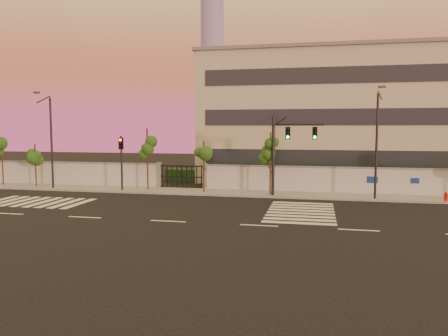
% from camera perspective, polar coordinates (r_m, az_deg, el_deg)
% --- Properties ---
extents(ground, '(120.00, 120.00, 0.00)m').
position_cam_1_polar(ground, '(24.20, -7.31, -6.92)').
color(ground, black).
rests_on(ground, ground).
extents(sidewalk, '(60.00, 3.00, 0.15)m').
position_cam_1_polar(sidewalk, '(34.11, -1.46, -3.18)').
color(sidewalk, gray).
rests_on(sidewalk, ground).
extents(perimeter_wall, '(60.00, 0.36, 2.20)m').
position_cam_1_polar(perimeter_wall, '(35.40, -0.73, -1.24)').
color(perimeter_wall, '#AAADB1').
rests_on(perimeter_wall, ground).
extents(hedge_row, '(41.00, 4.25, 1.80)m').
position_cam_1_polar(hedge_row, '(37.89, 1.75, -1.20)').
color(hedge_row, black).
rests_on(hedge_row, ground).
extents(institutional_building, '(24.40, 12.40, 12.25)m').
position_cam_1_polar(institutional_building, '(44.32, 13.57, 6.52)').
color(institutional_building, '#BAB59E').
rests_on(institutional_building, ground).
extents(distant_skyscraper, '(16.00, 16.00, 118.00)m').
position_cam_1_polar(distant_skyscraper, '(316.12, -1.55, 15.67)').
color(distant_skyscraper, gray).
rests_on(distant_skyscraper, ground).
extents(road_markings, '(57.00, 7.62, 0.02)m').
position_cam_1_polar(road_markings, '(28.19, -7.82, -5.16)').
color(road_markings, silver).
rests_on(road_markings, ground).
extents(street_tree_a, '(1.47, 1.17, 4.16)m').
position_cam_1_polar(street_tree_a, '(42.30, -26.99, 1.96)').
color(street_tree_a, '#382314').
rests_on(street_tree_a, ground).
extents(street_tree_b, '(1.46, 1.16, 3.72)m').
position_cam_1_polar(street_tree_b, '(40.24, -23.39, 1.50)').
color(street_tree_b, '#382314').
rests_on(street_tree_b, ground).
extents(street_tree_c, '(1.57, 1.25, 5.04)m').
position_cam_1_polar(street_tree_c, '(35.50, -9.95, 2.97)').
color(street_tree_c, '#382314').
rests_on(street_tree_c, ground).
extents(street_tree_d, '(1.44, 1.15, 4.11)m').
position_cam_1_polar(street_tree_d, '(33.40, -2.62, 1.73)').
color(street_tree_d, '#382314').
rests_on(street_tree_d, ground).
extents(street_tree_e, '(1.50, 1.19, 4.75)m').
position_cam_1_polar(street_tree_e, '(32.66, 6.14, 2.45)').
color(street_tree_e, '#382314').
rests_on(street_tree_e, ground).
extents(traffic_signal_main, '(3.72, 0.66, 5.90)m').
position_cam_1_polar(traffic_signal_main, '(31.91, 7.78, 2.78)').
color(traffic_signal_main, black).
rests_on(traffic_signal_main, ground).
extents(traffic_signal_secondary, '(0.35, 0.34, 4.45)m').
position_cam_1_polar(traffic_signal_secondary, '(35.38, -13.26, 1.47)').
color(traffic_signal_secondary, black).
rests_on(traffic_signal_secondary, ground).
extents(streetlight_west, '(0.47, 1.89, 7.87)m').
position_cam_1_polar(streetlight_west, '(38.25, -21.76, 3.65)').
color(streetlight_west, black).
rests_on(streetlight_west, ground).
extents(streetlight_east, '(0.47, 1.88, 7.80)m').
position_cam_1_polar(streetlight_east, '(31.87, 19.35, 3.40)').
color(streetlight_east, black).
rests_on(streetlight_east, ground).
extents(fire_hydrant, '(0.29, 0.28, 0.76)m').
position_cam_1_polar(fire_hydrant, '(33.19, 27.00, -3.47)').
color(fire_hydrant, '#BB0F0C').
rests_on(fire_hydrant, ground).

